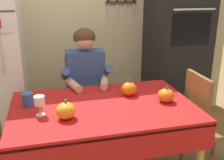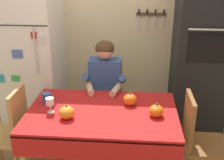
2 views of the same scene
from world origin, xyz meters
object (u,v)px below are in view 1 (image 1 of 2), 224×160
chair_behind_person (85,96)px  wine_glass (39,102)px  seated_person (87,82)px  pumpkin_small (166,95)px  dining_table (104,116)px  pumpkin_medium (66,111)px  wall_oven (176,39)px  chair_right_side (205,120)px  pumpkin_large (129,89)px  coffee_mug (28,100)px

chair_behind_person → wine_glass: (-0.43, -0.84, 0.33)m
seated_person → pumpkin_small: (0.53, -0.64, 0.06)m
pumpkin_small → dining_table: bearing=175.7°
chair_behind_person → pumpkin_small: (0.53, -0.83, 0.28)m
wine_glass → pumpkin_medium: wine_glass is taller
wall_oven → dining_table: (-1.05, -0.92, -0.39)m
dining_table → chair_right_side: chair_right_side is taller
wine_glass → seated_person: bearing=56.4°
pumpkin_large → pumpkin_medium: pumpkin_medium is taller
dining_table → pumpkin_medium: (-0.29, -0.14, 0.14)m
chair_behind_person → coffee_mug: bearing=-128.8°
wine_glass → pumpkin_medium: 0.20m
seated_person → chair_right_side: seated_person is taller
wine_glass → pumpkin_small: bearing=0.5°
coffee_mug → chair_behind_person: bearing=51.2°
wall_oven → chair_right_side: 1.08m
pumpkin_small → pumpkin_large: bearing=140.1°
dining_table → chair_behind_person: bearing=92.7°
coffee_mug → pumpkin_large: pumpkin_large is taller
wall_oven → pumpkin_large: bearing=-136.3°
chair_right_side → pumpkin_medium: size_ratio=6.63×
chair_behind_person → wine_glass: chair_behind_person is taller
wine_glass → pumpkin_medium: bearing=-28.4°
seated_person → chair_right_side: 1.14m
wall_oven → seated_person: wall_oven is taller
pumpkin_medium → pumpkin_small: 0.80m
chair_right_side → pumpkin_small: 0.49m
dining_table → chair_behind_person: (-0.04, 0.79, -0.14)m
pumpkin_large → coffee_mug: bearing=-178.5°
chair_behind_person → wine_glass: 1.00m
wall_oven → chair_behind_person: wall_oven is taller
seated_person → pumpkin_small: 0.84m
coffee_mug → pumpkin_large: (0.81, 0.02, 0.01)m
seated_person → wall_oven: bearing=16.4°
coffee_mug → pumpkin_large: size_ratio=0.84×
seated_person → coffee_mug: bearing=-138.6°
chair_behind_person → chair_right_side: (0.94, -0.80, 0.00)m
chair_right_side → pumpkin_medium: chair_right_side is taller
chair_right_side → seated_person: bearing=147.0°
pumpkin_medium → coffee_mug: bearing=132.9°
pumpkin_small → chair_behind_person: bearing=122.8°
dining_table → wine_glass: bearing=-174.4°
chair_behind_person → pumpkin_small: 1.03m
wine_glass → pumpkin_large: wine_glass is taller
wall_oven → coffee_mug: 1.81m
wine_glass → pumpkin_small: (0.97, 0.01, -0.05)m
chair_right_side → pumpkin_large: size_ratio=6.83×
dining_table → pumpkin_small: bearing=-4.3°
dining_table → chair_right_side: (0.90, -0.01, -0.14)m
dining_table → pumpkin_small: pumpkin_small is taller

